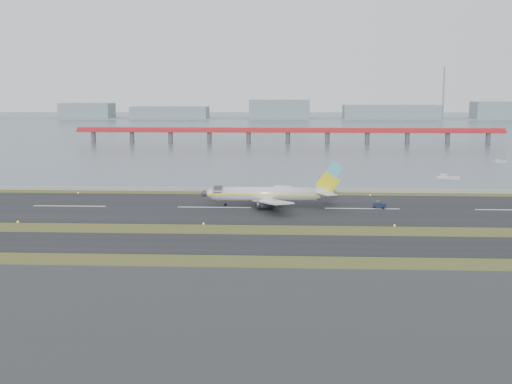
% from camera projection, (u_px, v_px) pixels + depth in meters
% --- Properties ---
extents(ground, '(1000.00, 1000.00, 0.00)m').
position_uv_depth(ground, '(199.00, 231.00, 144.74)').
color(ground, '#384A1A').
rests_on(ground, ground).
extents(apron_strip, '(1000.00, 50.00, 0.10)m').
position_uv_depth(apron_strip, '(146.00, 315.00, 90.46)').
color(apron_strip, '#2F3032').
rests_on(apron_strip, ground).
extents(taxiway_strip, '(1000.00, 18.00, 0.10)m').
position_uv_depth(taxiway_strip, '(191.00, 244.00, 132.89)').
color(taxiway_strip, black).
rests_on(taxiway_strip, ground).
extents(runway_strip, '(1000.00, 45.00, 0.10)m').
position_uv_depth(runway_strip, '(214.00, 207.00, 174.34)').
color(runway_strip, black).
rests_on(runway_strip, ground).
extents(seawall, '(1000.00, 2.50, 1.00)m').
position_uv_depth(seawall, '(225.00, 189.00, 203.87)').
color(seawall, gray).
rests_on(seawall, ground).
extents(bay_water, '(1400.00, 800.00, 1.30)m').
position_uv_depth(bay_water, '(266.00, 126.00, 598.67)').
color(bay_water, '#495968').
rests_on(bay_water, ground).
extents(red_pier, '(260.00, 5.00, 10.20)m').
position_uv_depth(red_pier, '(288.00, 132.00, 389.35)').
color(red_pier, red).
rests_on(red_pier, ground).
extents(far_shoreline, '(1400.00, 80.00, 60.50)m').
position_uv_depth(far_shoreline, '(282.00, 113.00, 754.96)').
color(far_shoreline, gray).
rests_on(far_shoreline, ground).
extents(airliner, '(38.52, 32.89, 12.80)m').
position_uv_depth(airliner, '(271.00, 194.00, 175.49)').
color(airliner, silver).
rests_on(airliner, ground).
extents(pushback_tug, '(3.60, 2.78, 2.03)m').
position_uv_depth(pushback_tug, '(379.00, 205.00, 172.90)').
color(pushback_tug, '#121C34').
rests_on(pushback_tug, ground).
extents(workboat_near, '(8.36, 4.77, 1.94)m').
position_uv_depth(workboat_near, '(448.00, 178.00, 231.17)').
color(workboat_near, silver).
rests_on(workboat_near, ground).
extents(workboat_far, '(7.16, 4.65, 1.67)m').
position_uv_depth(workboat_far, '(500.00, 162.00, 284.56)').
color(workboat_far, silver).
rests_on(workboat_far, ground).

